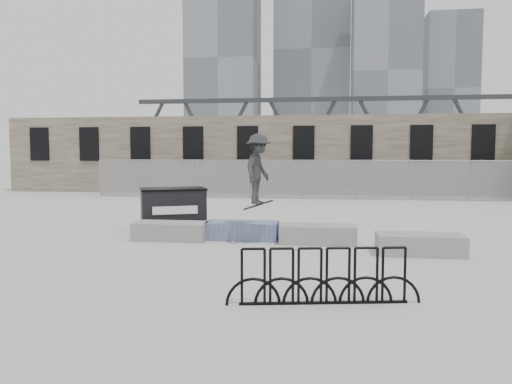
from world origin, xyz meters
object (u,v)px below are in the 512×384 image
at_px(planter_far_left, 171,230).
at_px(bike_rack, 324,277).
at_px(planter_offset, 420,243).
at_px(planter_center_left, 242,230).
at_px(skateboarder, 258,169).
at_px(planter_center_right, 318,233).
at_px(dumpster, 173,209).

distance_m(planter_far_left, bike_rack, 6.80).
height_order(planter_far_left, planter_offset, same).
bearing_deg(planter_offset, bike_rack, -117.92).
height_order(planter_center_left, skateboarder, skateboarder).
xyz_separation_m(planter_far_left, planter_center_left, (1.93, 0.36, 0.00)).
distance_m(planter_offset, skateboarder, 4.37).
bearing_deg(planter_far_left, planter_center_right, 0.22).
relative_size(planter_center_right, planter_offset, 1.00).
relative_size(planter_center_right, skateboarder, 1.01).
bearing_deg(planter_offset, planter_far_left, 170.07).
height_order(dumpster, skateboarder, skateboarder).
relative_size(planter_far_left, planter_offset, 1.00).
xyz_separation_m(planter_far_left, bike_rack, (4.21, -5.33, 0.18)).
relative_size(planter_far_left, planter_center_left, 1.00).
height_order(dumpster, bike_rack, dumpster).
bearing_deg(planter_center_right, bike_rack, -88.11).
bearing_deg(bike_rack, planter_center_right, 91.89).
bearing_deg(planter_center_right, dumpster, 158.94).
distance_m(planter_far_left, planter_center_right, 4.04).
bearing_deg(skateboarder, planter_center_left, 50.38).
height_order(planter_center_left, bike_rack, bike_rack).
bearing_deg(dumpster, planter_center_right, -44.63).
bearing_deg(planter_offset, planter_center_right, 154.59).
distance_m(planter_far_left, dumpster, 1.87).
bearing_deg(planter_center_right, planter_center_left, 170.78).
relative_size(planter_center_left, planter_center_right, 1.00).
xyz_separation_m(planter_center_left, planter_center_right, (2.10, -0.34, 0.00)).
bearing_deg(dumpster, planter_far_left, -98.06).
bearing_deg(planter_center_left, dumpster, 149.94).
bearing_deg(planter_center_right, planter_offset, -25.41).
xyz_separation_m(dumpster, skateboarder, (2.97, -2.14, 1.32)).
relative_size(bike_rack, skateboarder, 1.56).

